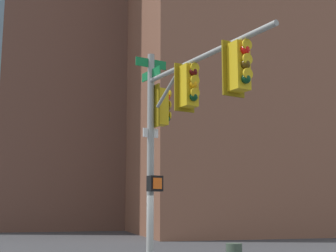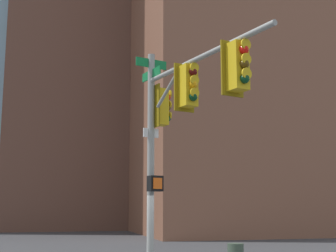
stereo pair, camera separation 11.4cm
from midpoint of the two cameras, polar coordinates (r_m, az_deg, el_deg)
The scene contains 2 objects.
signal_pole_assembly at distance 11.54m, azimuth 1.03°, elevation 1.64°, with size 5.11×1.84×6.32m.
building_brick_midblock at distance 57.59m, azimuth -10.19°, elevation 13.62°, with size 20.24×15.57×49.51m, color brown.
Camera 1 is at (-12.30, 2.27, 2.25)m, focal length 50.61 mm.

